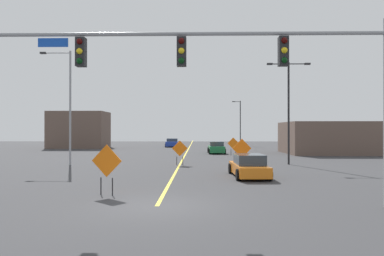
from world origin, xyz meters
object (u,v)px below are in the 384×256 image
(street_lamp_near_right, at_px, (289,104))
(car_orange_passing, at_px, (249,166))
(construction_sign_right_lane, at_px, (233,144))
(street_lamp_mid_right, at_px, (240,121))
(construction_sign_left_lane, at_px, (180,150))
(car_green_mid, at_px, (216,148))
(construction_sign_right_shoulder, at_px, (107,163))
(construction_sign_median_far, at_px, (242,150))
(car_blue_approaching, at_px, (172,143))
(traffic_signal_assembly, at_px, (235,63))
(street_lamp_mid_left, at_px, (68,102))

(street_lamp_near_right, distance_m, car_orange_passing, 9.62)
(construction_sign_right_lane, bearing_deg, street_lamp_mid_right, 81.71)
(street_lamp_near_right, distance_m, construction_sign_left_lane, 9.44)
(car_green_mid, bearing_deg, car_orange_passing, -87.63)
(street_lamp_near_right, distance_m, construction_sign_right_shoulder, 17.77)
(construction_sign_median_far, relative_size, car_blue_approaching, 0.51)
(street_lamp_near_right, height_order, construction_sign_right_lane, street_lamp_near_right)
(street_lamp_mid_right, bearing_deg, construction_sign_right_shoulder, -103.22)
(traffic_signal_assembly, xyz_separation_m, construction_sign_right_shoulder, (-5.18, 2.13, -3.82))
(car_orange_passing, bearing_deg, street_lamp_mid_left, 153.40)
(car_blue_approaching, bearing_deg, construction_sign_median_far, -77.25)
(construction_sign_left_lane, relative_size, car_orange_passing, 0.42)
(car_blue_approaching, relative_size, car_orange_passing, 0.91)
(street_lamp_mid_left, bearing_deg, construction_sign_left_lane, 0.78)
(construction_sign_right_lane, xyz_separation_m, car_orange_passing, (-0.77, -17.16, -0.61))
(traffic_signal_assembly, relative_size, construction_sign_right_shoulder, 6.88)
(construction_sign_right_shoulder, distance_m, car_blue_approaching, 42.73)
(construction_sign_right_lane, bearing_deg, car_blue_approaching, 112.24)
(construction_sign_median_far, xyz_separation_m, car_orange_passing, (-0.11, -4.23, -0.74))
(construction_sign_right_lane, height_order, car_blue_approaching, construction_sign_right_lane)
(street_lamp_near_right, height_order, construction_sign_median_far, street_lamp_near_right)
(traffic_signal_assembly, height_order, construction_sign_left_lane, traffic_signal_assembly)
(street_lamp_mid_left, relative_size, street_lamp_near_right, 1.09)
(street_lamp_near_right, relative_size, car_orange_passing, 1.80)
(construction_sign_right_lane, height_order, construction_sign_left_lane, construction_sign_right_lane)
(traffic_signal_assembly, distance_m, car_green_mid, 29.17)
(construction_sign_left_lane, height_order, car_orange_passing, construction_sign_left_lane)
(street_lamp_mid_right, relative_size, construction_sign_right_shoulder, 3.72)
(street_lamp_mid_right, relative_size, car_orange_passing, 1.74)
(street_lamp_mid_right, xyz_separation_m, construction_sign_right_lane, (-3.56, -24.44, -3.13))
(traffic_signal_assembly, relative_size, street_lamp_mid_right, 1.85)
(street_lamp_mid_left, relative_size, car_green_mid, 2.17)
(street_lamp_mid_left, height_order, car_blue_approaching, street_lamp_mid_left)
(traffic_signal_assembly, height_order, construction_sign_median_far, traffic_signal_assembly)
(construction_sign_left_lane, bearing_deg, car_blue_approaching, 95.38)
(street_lamp_mid_right, xyz_separation_m, car_blue_approaching, (-11.59, -4.80, -3.70))
(construction_sign_right_shoulder, xyz_separation_m, car_orange_passing, (6.83, 5.92, -0.74))
(construction_sign_median_far, bearing_deg, construction_sign_left_lane, 151.10)
(street_lamp_mid_left, relative_size, construction_sign_median_far, 4.18)
(construction_sign_right_lane, bearing_deg, street_lamp_near_right, -70.14)
(construction_sign_left_lane, bearing_deg, street_lamp_mid_left, -179.22)
(construction_sign_right_shoulder, relative_size, car_blue_approaching, 0.51)
(construction_sign_right_shoulder, bearing_deg, street_lamp_near_right, 50.50)
(construction_sign_right_shoulder, height_order, car_orange_passing, construction_sign_right_shoulder)
(construction_sign_left_lane, height_order, construction_sign_median_far, construction_sign_median_far)
(car_blue_approaching, bearing_deg, street_lamp_mid_left, -101.13)
(car_green_mid, bearing_deg, street_lamp_mid_left, -131.09)
(construction_sign_median_far, bearing_deg, construction_sign_right_lane, 87.07)
(traffic_signal_assembly, bearing_deg, construction_sign_right_lane, 84.50)
(construction_sign_median_far, distance_m, car_green_mid, 16.58)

